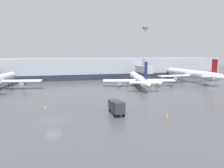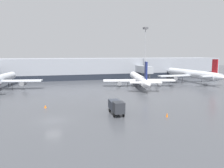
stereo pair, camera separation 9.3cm
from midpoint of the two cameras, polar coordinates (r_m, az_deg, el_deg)
The scene contains 8 objects.
ground_plane at distance 38.06m, azimuth -15.09°, elevation -9.20°, with size 320.00×320.00×0.00m, color #424449.
terminal_building at distance 98.52m, azimuth -15.36°, elevation 3.83°, with size 160.00×28.77×9.00m.
parked_jet_0 at distance 89.93m, azimuth 20.07°, elevation 2.51°, with size 27.78×35.30×9.23m.
parked_jet_1 at distance 74.32m, azimuth 7.11°, elevation 1.31°, with size 24.20×33.16×8.79m.
service_truck_0 at distance 40.02m, azimuth 1.23°, elevation -5.78°, with size 2.14×5.62×2.64m.
traffic_cone_3 at distance 47.01m, azimuth -16.96°, elevation -5.64°, with size 0.50×0.50×0.57m.
traffic_cone_4 at distance 39.92m, azimuth 14.23°, elevation -7.80°, with size 0.36×0.36×0.75m.
apron_light_mast_2 at distance 96.43m, azimuth 8.74°, elevation 11.42°, with size 1.80×1.80×22.22m.
Camera 2 is at (0.22, -36.44, 11.02)m, focal length 35.00 mm.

